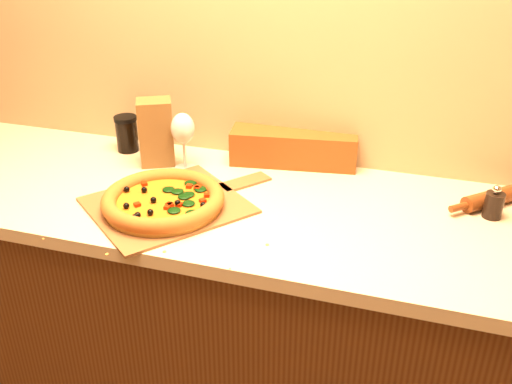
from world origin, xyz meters
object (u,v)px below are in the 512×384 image
rolling_pin (498,197)px  dark_jar (127,133)px  pizza_peel (172,204)px  wine_glass (183,130)px  pepper_grinder (494,204)px  pizza (163,200)px

rolling_pin → dark_jar: dark_jar is taller
pizza_peel → dark_jar: size_ratio=4.52×
pizza_peel → wine_glass: bearing=143.7°
rolling_pin → wine_glass: size_ratio=1.45×
rolling_pin → dark_jar: (-1.20, 0.03, 0.04)m
pizza_peel → pepper_grinder: pepper_grinder is taller
pepper_grinder → rolling_pin: pepper_grinder is taller
pizza_peel → pepper_grinder: size_ratio=5.77×
pepper_grinder → rolling_pin: bearing=77.0°
pizza → pepper_grinder: (0.88, 0.23, 0.01)m
pepper_grinder → wine_glass: (-0.93, 0.04, 0.09)m
wine_glass → rolling_pin: bearing=2.6°
wine_glass → dark_jar: wine_glass is taller
pizza → pepper_grinder: size_ratio=3.53×
rolling_pin → wine_glass: bearing=-177.4°
pizza_peel → pizza: bearing=-68.6°
pizza → pepper_grinder: 0.91m
pizza → wine_glass: 0.30m
wine_glass → dark_jar: 0.27m
pizza_peel → dark_jar: bearing=173.3°
wine_glass → pizza: bearing=-78.8°
pizza_peel → pepper_grinder: (0.87, 0.20, 0.04)m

